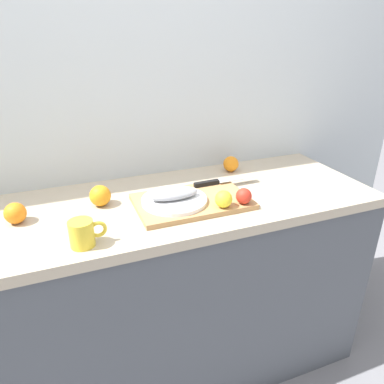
{
  "coord_description": "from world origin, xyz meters",
  "views": [
    {
      "loc": [
        -0.23,
        -1.23,
        1.52
      ],
      "look_at": [
        0.23,
        -0.06,
        0.95
      ],
      "focal_mm": 33.94,
      "sensor_mm": 36.0,
      "label": 1
    }
  ],
  "objects_px": {
    "lemon_0": "(224,199)",
    "fish_fillet": "(174,194)",
    "white_plate": "(174,200)",
    "orange_0": "(100,196)",
    "coffee_mug_2": "(83,233)",
    "cutting_board": "(192,201)",
    "chef_knife": "(218,181)"
  },
  "relations": [
    {
      "from": "chef_knife",
      "to": "lemon_0",
      "type": "relative_size",
      "value": 4.5
    },
    {
      "from": "white_plate",
      "to": "lemon_0",
      "type": "height_order",
      "value": "lemon_0"
    },
    {
      "from": "cutting_board",
      "to": "lemon_0",
      "type": "xyz_separation_m",
      "value": [
        0.08,
        -0.1,
        0.04
      ]
    },
    {
      "from": "white_plate",
      "to": "coffee_mug_2",
      "type": "height_order",
      "value": "coffee_mug_2"
    },
    {
      "from": "chef_knife",
      "to": "coffee_mug_2",
      "type": "distance_m",
      "value": 0.63
    },
    {
      "from": "fish_fillet",
      "to": "orange_0",
      "type": "bearing_deg",
      "value": 156.0
    },
    {
      "from": "fish_fillet",
      "to": "orange_0",
      "type": "xyz_separation_m",
      "value": [
        -0.26,
        0.11,
        -0.01
      ]
    },
    {
      "from": "fish_fillet",
      "to": "coffee_mug_2",
      "type": "distance_m",
      "value": 0.38
    },
    {
      "from": "cutting_board",
      "to": "coffee_mug_2",
      "type": "bearing_deg",
      "value": -160.41
    },
    {
      "from": "fish_fillet",
      "to": "lemon_0",
      "type": "height_order",
      "value": "lemon_0"
    },
    {
      "from": "white_plate",
      "to": "fish_fillet",
      "type": "height_order",
      "value": "fish_fillet"
    },
    {
      "from": "orange_0",
      "to": "cutting_board",
      "type": "bearing_deg",
      "value": -19.35
    },
    {
      "from": "lemon_0",
      "to": "chef_knife",
      "type": "bearing_deg",
      "value": 70.0
    },
    {
      "from": "coffee_mug_2",
      "to": "white_plate",
      "type": "bearing_deg",
      "value": 23.32
    },
    {
      "from": "cutting_board",
      "to": "fish_fillet",
      "type": "bearing_deg",
      "value": 179.32
    },
    {
      "from": "lemon_0",
      "to": "white_plate",
      "type": "bearing_deg",
      "value": 145.71
    },
    {
      "from": "chef_knife",
      "to": "lemon_0",
      "type": "distance_m",
      "value": 0.22
    },
    {
      "from": "chef_knife",
      "to": "orange_0",
      "type": "bearing_deg",
      "value": 176.86
    },
    {
      "from": "cutting_board",
      "to": "coffee_mug_2",
      "type": "relative_size",
      "value": 3.7
    },
    {
      "from": "fish_fillet",
      "to": "coffee_mug_2",
      "type": "xyz_separation_m",
      "value": [
        -0.35,
        -0.15,
        -0.01
      ]
    },
    {
      "from": "white_plate",
      "to": "coffee_mug_2",
      "type": "bearing_deg",
      "value": -156.68
    },
    {
      "from": "chef_knife",
      "to": "fish_fillet",
      "type": "bearing_deg",
      "value": -157.68
    },
    {
      "from": "cutting_board",
      "to": "fish_fillet",
      "type": "height_order",
      "value": "fish_fillet"
    },
    {
      "from": "coffee_mug_2",
      "to": "orange_0",
      "type": "xyz_separation_m",
      "value": [
        0.09,
        0.27,
        -0.0
      ]
    },
    {
      "from": "orange_0",
      "to": "coffee_mug_2",
      "type": "bearing_deg",
      "value": -109.08
    },
    {
      "from": "white_plate",
      "to": "orange_0",
      "type": "xyz_separation_m",
      "value": [
        -0.26,
        0.11,
        0.01
      ]
    },
    {
      "from": "lemon_0",
      "to": "cutting_board",
      "type": "bearing_deg",
      "value": 128.41
    },
    {
      "from": "white_plate",
      "to": "fish_fillet",
      "type": "xyz_separation_m",
      "value": [
        0.0,
        0.0,
        0.03
      ]
    },
    {
      "from": "lemon_0",
      "to": "orange_0",
      "type": "bearing_deg",
      "value": 151.91
    },
    {
      "from": "cutting_board",
      "to": "orange_0",
      "type": "xyz_separation_m",
      "value": [
        -0.33,
        0.12,
        0.03
      ]
    },
    {
      "from": "white_plate",
      "to": "fish_fillet",
      "type": "distance_m",
      "value": 0.03
    },
    {
      "from": "lemon_0",
      "to": "fish_fillet",
      "type": "bearing_deg",
      "value": 145.71
    }
  ]
}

